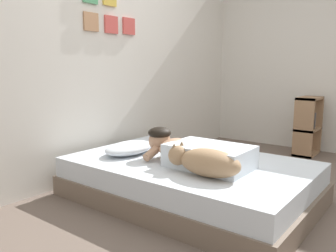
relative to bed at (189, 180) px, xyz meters
The scene contains 10 objects.
ground_plane 0.59m from the bed, 73.36° to the right, with size 13.42×13.42×0.00m, color #66564C.
back_wall 1.59m from the bed, 81.92° to the left, with size 4.71×0.12×2.50m.
side_wall_right 2.80m from the bed, ahead, with size 0.10×6.29×2.50m, color silver.
bed is the anchor object (origin of this frame).
pillow 0.62m from the bed, 104.89° to the left, with size 0.52×0.32×0.11m, color silver.
person_lying 0.31m from the bed, 127.82° to the right, with size 0.43×0.92×0.27m.
dog 0.51m from the bed, 130.20° to the right, with size 0.26×0.57×0.21m.
coffee_cup 0.49m from the bed, 74.67° to the left, with size 0.12×0.09×0.07m.
cell_phone 0.21m from the bed, 73.50° to the left, with size 0.07×0.14×0.01m, color black.
bookshelf 2.24m from the bed, ahead, with size 0.45×0.24×0.75m.
Camera 1 is at (-2.50, -1.03, 1.10)m, focal length 36.58 mm.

